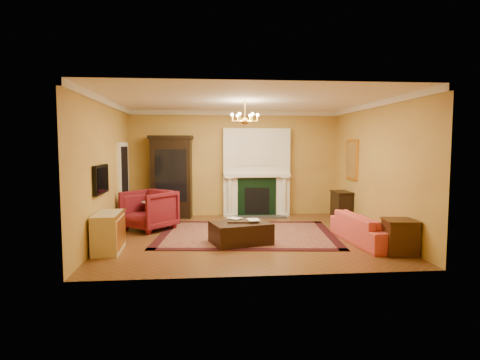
{
  "coord_description": "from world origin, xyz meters",
  "views": [
    {
      "loc": [
        -0.92,
        -8.78,
        2.03
      ],
      "look_at": [
        -0.08,
        0.3,
        1.24
      ],
      "focal_mm": 30.0,
      "sensor_mm": 36.0,
      "label": 1
    }
  ],
  "objects": [
    {
      "name": "tv_panel",
      "position": [
        -2.95,
        -0.6,
        1.35
      ],
      "size": [
        0.09,
        0.95,
        0.58
      ],
      "color": "black",
      "rests_on": "wall_left"
    },
    {
      "name": "wall_right",
      "position": [
        3.01,
        0.0,
        1.5
      ],
      "size": [
        0.02,
        5.5,
        3.0
      ],
      "primitive_type": "cube",
      "color": "gold",
      "rests_on": "floor"
    },
    {
      "name": "book_a",
      "position": [
        -0.34,
        -0.55,
        0.62
      ],
      "size": [
        0.17,
        0.17,
        0.29
      ],
      "primitive_type": "imported",
      "rotation": [
        0.0,
        0.0,
        0.78
      ],
      "color": "gray",
      "rests_on": "ottoman_tray"
    },
    {
      "name": "oriental_rug",
      "position": [
        0.06,
        0.18,
        0.01
      ],
      "size": [
        4.23,
        3.35,
        0.02
      ],
      "primitive_type": "cube",
      "rotation": [
        0.0,
        0.0,
        -0.1
      ],
      "color": "#450E16",
      "rests_on": "floor"
    },
    {
      "name": "wall_left",
      "position": [
        -3.01,
        0.0,
        1.5
      ],
      "size": [
        0.02,
        5.5,
        3.0
      ],
      "primitive_type": "cube",
      "color": "gold",
      "rests_on": "floor"
    },
    {
      "name": "china_cabinet",
      "position": [
        -1.8,
        2.49,
        1.1
      ],
      "size": [
        1.13,
        0.58,
        2.19
      ],
      "primitive_type": "cube",
      "rotation": [
        0.0,
        0.0,
        -0.08
      ],
      "color": "black",
      "rests_on": "floor"
    },
    {
      "name": "pedestal_table",
      "position": [
        -2.24,
        1.11,
        0.38
      ],
      "size": [
        0.37,
        0.37,
        0.66
      ],
      "color": "black",
      "rests_on": "floor"
    },
    {
      "name": "topiary_left",
      "position": [
        0.1,
        2.53,
        1.44
      ],
      "size": [
        0.14,
        0.14,
        0.39
      ],
      "color": "gray",
      "rests_on": "fireplace"
    },
    {
      "name": "floor",
      "position": [
        0.0,
        0.0,
        -0.01
      ],
      "size": [
        6.0,
        5.5,
        0.02
      ],
      "primitive_type": "cube",
      "color": "brown",
      "rests_on": "ground"
    },
    {
      "name": "console_table",
      "position": [
        2.78,
        1.59,
        0.38
      ],
      "size": [
        0.39,
        0.69,
        0.76
      ],
      "primitive_type": "cube",
      "rotation": [
        0.0,
        0.0,
        0.0
      ],
      "color": "black",
      "rests_on": "floor"
    },
    {
      "name": "coral_sofa",
      "position": [
        2.48,
        -0.85,
        0.4
      ],
      "size": [
        0.77,
        2.09,
        0.8
      ],
      "primitive_type": "imported",
      "rotation": [
        0.0,
        0.0,
        1.65
      ],
      "color": "#EA4D4A",
      "rests_on": "floor"
    },
    {
      "name": "doorway",
      "position": [
        -2.95,
        1.7,
        1.05
      ],
      "size": [
        0.08,
        1.05,
        2.1
      ],
      "color": "white",
      "rests_on": "wall_left"
    },
    {
      "name": "wall_back",
      "position": [
        0.0,
        2.76,
        1.5
      ],
      "size": [
        6.0,
        0.02,
        3.0
      ],
      "primitive_type": "cube",
      "color": "gold",
      "rests_on": "floor"
    },
    {
      "name": "wall_front",
      "position": [
        0.0,
        -2.76,
        1.5
      ],
      "size": [
        6.0,
        0.02,
        3.0
      ],
      "primitive_type": "cube",
      "color": "gold",
      "rests_on": "floor"
    },
    {
      "name": "topiary_right",
      "position": [
        1.17,
        2.53,
        1.48
      ],
      "size": [
        0.17,
        0.17,
        0.45
      ],
      "color": "gray",
      "rests_on": "fireplace"
    },
    {
      "name": "ceiling",
      "position": [
        0.0,
        0.0,
        3.01
      ],
      "size": [
        6.0,
        5.5,
        0.02
      ],
      "primitive_type": "cube",
      "color": "white",
      "rests_on": "wall_back"
    },
    {
      "name": "leather_ottoman",
      "position": [
        -0.16,
        -0.68,
        0.23
      ],
      "size": [
        1.33,
        1.11,
        0.43
      ],
      "primitive_type": "cube",
      "rotation": [
        0.0,
        0.0,
        0.27
      ],
      "color": "black",
      "rests_on": "oriental_rug"
    },
    {
      "name": "book_b",
      "position": [
        -0.01,
        -0.69,
        0.63
      ],
      "size": [
        0.23,
        0.04,
        0.32
      ],
      "primitive_type": "imported",
      "rotation": [
        0.0,
        0.0,
        0.09
      ],
      "color": "gray",
      "rests_on": "ottoman_tray"
    },
    {
      "name": "chandelier",
      "position": [
        -0.0,
        0.0,
        2.61
      ],
      "size": [
        0.63,
        0.55,
        0.53
      ],
      "color": "gold",
      "rests_on": "ceiling"
    },
    {
      "name": "commode",
      "position": [
        -2.73,
        -1.04,
        0.37
      ],
      "size": [
        0.5,
        1.01,
        0.74
      ],
      "primitive_type": "cube",
      "rotation": [
        0.0,
        0.0,
        0.03
      ],
      "color": "beige",
      "rests_on": "floor"
    },
    {
      "name": "gilt_mirror",
      "position": [
        2.97,
        1.4,
        1.65
      ],
      "size": [
        0.06,
        0.76,
        1.05
      ],
      "color": "gold",
      "rests_on": "wall_right"
    },
    {
      "name": "crown_molding",
      "position": [
        0.0,
        0.96,
        2.94
      ],
      "size": [
        6.0,
        5.5,
        0.12
      ],
      "color": "white",
      "rests_on": "ceiling"
    },
    {
      "name": "end_table",
      "position": [
        2.72,
        -1.76,
        0.31
      ],
      "size": [
        0.6,
        0.6,
        0.63
      ],
      "primitive_type": "cube",
      "rotation": [
        0.0,
        0.0,
        -0.13
      ],
      "color": "#35190E",
      "rests_on": "floor"
    },
    {
      "name": "wingback_armchair",
      "position": [
        -2.21,
        0.88,
        0.52
      ],
      "size": [
        1.39,
        1.39,
        1.05
      ],
      "primitive_type": "imported",
      "rotation": [
        0.0,
        0.0,
        -0.72
      ],
      "color": "maroon",
      "rests_on": "floor"
    },
    {
      "name": "fireplace",
      "position": [
        0.6,
        2.57,
        1.19
      ],
      "size": [
        1.9,
        0.7,
        2.5
      ],
      "color": "white",
      "rests_on": "wall_back"
    },
    {
      "name": "ottoman_tray",
      "position": [
        -0.18,
        -0.62,
        0.46
      ],
      "size": [
        0.49,
        0.4,
        0.03
      ],
      "primitive_type": "cube",
      "rotation": [
        0.0,
        0.0,
        -0.1
      ],
      "color": "black",
      "rests_on": "leather_ottoman"
    }
  ]
}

